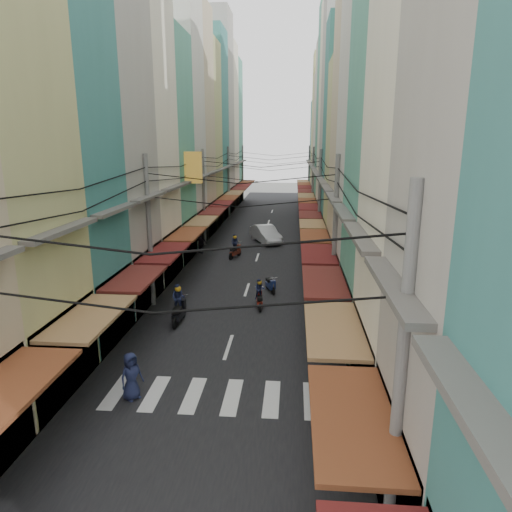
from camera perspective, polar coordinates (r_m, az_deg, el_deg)
The scene contains 15 objects.
ground at distance 22.31m, azimuth -2.73°, elevation -9.12°, with size 160.00×160.00×0.00m, color slate.
road at distance 41.35m, azimuth 0.83°, elevation 1.88°, with size 10.00×80.00×0.02m, color black.
sidewalk_left at distance 42.28m, azimuth -8.00°, elevation 2.04°, with size 3.00×80.00×0.06m, color gray.
sidewalk_right at distance 41.43m, azimuth 9.83°, elevation 1.72°, with size 3.00×80.00×0.06m, color gray.
crosswalk at distance 17.02m, azimuth -5.44°, elevation -17.00°, with size 7.55×2.40×0.01m.
building_row_left at distance 38.39m, azimuth -11.81°, elevation 15.33°, with size 7.80×67.67×23.70m.
building_row_right at distance 37.13m, azimuth 13.19°, elevation 14.74°, with size 7.80×68.98×22.59m.
utility_poles at distance 35.50m, azimuth 0.30°, elevation 10.58°, with size 10.20×66.13×8.20m.
white_car at distance 40.92m, azimuth 1.24°, elevation 1.73°, with size 5.31×2.08×1.88m, color silver.
bicycle at distance 19.87m, azimuth 16.73°, elevation -12.82°, with size 0.53×1.41×0.97m, color black.
moving_scooters at distance 27.54m, azimuth -3.85°, elevation -3.31°, with size 4.71×15.15×2.01m.
parked_scooters at distance 18.39m, azimuth 11.83°, elevation -13.11°, with size 13.19×14.85×1.02m.
pedestrians at distance 25.59m, azimuth -11.47°, elevation -3.79°, with size 12.99×23.49×2.21m.
market_umbrella at distance 14.02m, azimuth 16.29°, elevation -15.24°, with size 2.23×2.23×2.35m.
traffic_sign at distance 20.87m, azimuth 13.28°, elevation -5.21°, with size 0.10×0.61×2.80m.
Camera 1 is at (2.73, -20.31, 8.82)m, focal length 32.00 mm.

